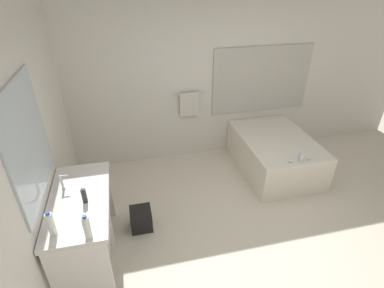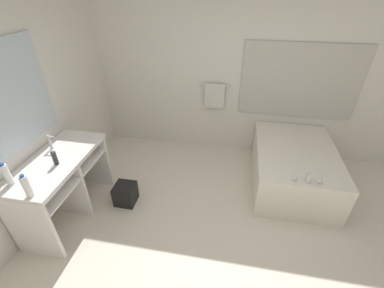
{
  "view_description": "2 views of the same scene",
  "coord_description": "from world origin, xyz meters",
  "px_view_note": "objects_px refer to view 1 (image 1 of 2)",
  "views": [
    {
      "loc": [
        -1.3,
        -2.25,
        2.89
      ],
      "look_at": [
        -0.51,
        1.1,
        0.86
      ],
      "focal_mm": 28.0,
      "sensor_mm": 36.0,
      "label": 1
    },
    {
      "loc": [
        0.05,
        -1.69,
        2.58
      ],
      "look_at": [
        -0.44,
        0.95,
        0.82
      ],
      "focal_mm": 24.0,
      "sensor_mm": 36.0,
      "label": 2
    }
  ],
  "objects_px": {
    "water_bottle_1": "(51,224)",
    "water_bottle_2": "(87,227)",
    "bathtub": "(275,152)",
    "soap_dispenser": "(84,196)",
    "waste_bin": "(141,219)"
  },
  "relations": [
    {
      "from": "water_bottle_1",
      "to": "water_bottle_2",
      "type": "height_order",
      "value": "same"
    },
    {
      "from": "bathtub",
      "to": "soap_dispenser",
      "type": "height_order",
      "value": "soap_dispenser"
    },
    {
      "from": "water_bottle_1",
      "to": "water_bottle_2",
      "type": "bearing_deg",
      "value": -20.11
    },
    {
      "from": "bathtub",
      "to": "soap_dispenser",
      "type": "xyz_separation_m",
      "value": [
        -2.76,
        -1.19,
        0.62
      ]
    },
    {
      "from": "water_bottle_1",
      "to": "waste_bin",
      "type": "bearing_deg",
      "value": 44.3
    },
    {
      "from": "soap_dispenser",
      "to": "bathtub",
      "type": "bearing_deg",
      "value": 23.37
    },
    {
      "from": "bathtub",
      "to": "soap_dispenser",
      "type": "relative_size",
      "value": 8.14
    },
    {
      "from": "water_bottle_1",
      "to": "water_bottle_2",
      "type": "relative_size",
      "value": 1.0
    },
    {
      "from": "water_bottle_2",
      "to": "bathtub",
      "type": "bearing_deg",
      "value": 31.87
    },
    {
      "from": "bathtub",
      "to": "water_bottle_1",
      "type": "relative_size",
      "value": 6.04
    },
    {
      "from": "water_bottle_2",
      "to": "soap_dispenser",
      "type": "bearing_deg",
      "value": 97.32
    },
    {
      "from": "waste_bin",
      "to": "water_bottle_1",
      "type": "bearing_deg",
      "value": -135.7
    },
    {
      "from": "bathtub",
      "to": "waste_bin",
      "type": "height_order",
      "value": "bathtub"
    },
    {
      "from": "water_bottle_2",
      "to": "soap_dispenser",
      "type": "distance_m",
      "value": 0.49
    },
    {
      "from": "bathtub",
      "to": "water_bottle_1",
      "type": "xyz_separation_m",
      "value": [
        -3.0,
        -1.56,
        0.65
      ]
    }
  ]
}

